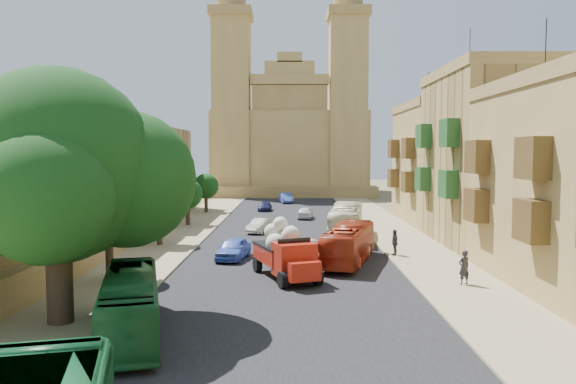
{
  "coord_description": "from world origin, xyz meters",
  "views": [
    {
      "loc": [
        0.26,
        -19.23,
        7.19
      ],
      "look_at": [
        0.0,
        26.0,
        4.0
      ],
      "focal_mm": 35.0,
      "sensor_mm": 36.0,
      "label": 1
    }
  ],
  "objects_px": {
    "church": "(290,139)",
    "olive_pickup": "(350,243)",
    "street_tree_a": "(109,217)",
    "ficus_tree": "(59,173)",
    "car_blue_a": "(233,249)",
    "street_tree_b": "(159,202)",
    "bus_cream_east": "(346,221)",
    "bus_green_north": "(130,304)",
    "pedestrian_c": "(395,242)",
    "car_white_b": "(305,213)",
    "car_blue_b": "(286,198)",
    "car_dkblue": "(265,207)",
    "car_white_a": "(260,226)",
    "pedestrian_a": "(464,267)",
    "street_tree_c": "(188,194)",
    "bus_red_east": "(349,244)",
    "car_cream": "(302,248)",
    "street_tree_d": "(206,186)",
    "red_truck": "(286,252)"
  },
  "relations": [
    {
      "from": "church",
      "to": "olive_pickup",
      "type": "relative_size",
      "value": 9.06
    },
    {
      "from": "street_tree_a",
      "to": "ficus_tree",
      "type": "bearing_deg",
      "value": -85.74
    },
    {
      "from": "street_tree_a",
      "to": "car_blue_a",
      "type": "xyz_separation_m",
      "value": [
        6.36,
        6.18,
        -2.87
      ]
    },
    {
      "from": "street_tree_b",
      "to": "bus_cream_east",
      "type": "height_order",
      "value": "street_tree_b"
    },
    {
      "from": "olive_pickup",
      "to": "bus_cream_east",
      "type": "relative_size",
      "value": 0.39
    },
    {
      "from": "olive_pickup",
      "to": "bus_green_north",
      "type": "bearing_deg",
      "value": -120.7
    },
    {
      "from": "ficus_tree",
      "to": "pedestrian_c",
      "type": "bearing_deg",
      "value": 42.8
    },
    {
      "from": "street_tree_b",
      "to": "olive_pickup",
      "type": "distance_m",
      "value": 15.17
    },
    {
      "from": "car_white_b",
      "to": "car_blue_b",
      "type": "relative_size",
      "value": 0.87
    },
    {
      "from": "church",
      "to": "car_dkblue",
      "type": "height_order",
      "value": "church"
    },
    {
      "from": "bus_cream_east",
      "to": "car_blue_a",
      "type": "distance_m",
      "value": 12.55
    },
    {
      "from": "olive_pickup",
      "to": "street_tree_a",
      "type": "bearing_deg",
      "value": -150.97
    },
    {
      "from": "car_white_a",
      "to": "car_white_b",
      "type": "height_order",
      "value": "car_white_b"
    },
    {
      "from": "ficus_tree",
      "to": "street_tree_b",
      "type": "bearing_deg",
      "value": 91.71
    },
    {
      "from": "street_tree_a",
      "to": "street_tree_b",
      "type": "xyz_separation_m",
      "value": [
        0.0,
        12.0,
        -0.27
      ]
    },
    {
      "from": "olive_pickup",
      "to": "pedestrian_a",
      "type": "distance_m",
      "value": 10.47
    },
    {
      "from": "street_tree_c",
      "to": "bus_red_east",
      "type": "bearing_deg",
      "value": -53.76
    },
    {
      "from": "car_cream",
      "to": "car_blue_b",
      "type": "height_order",
      "value": "car_cream"
    },
    {
      "from": "street_tree_c",
      "to": "street_tree_d",
      "type": "height_order",
      "value": "street_tree_d"
    },
    {
      "from": "pedestrian_c",
      "to": "street_tree_a",
      "type": "bearing_deg",
      "value": -73.14
    },
    {
      "from": "bus_green_north",
      "to": "pedestrian_c",
      "type": "xyz_separation_m",
      "value": [
        13.57,
        17.31,
        -0.33
      ]
    },
    {
      "from": "street_tree_c",
      "to": "car_cream",
      "type": "relative_size",
      "value": 0.88
    },
    {
      "from": "olive_pickup",
      "to": "car_white_a",
      "type": "bearing_deg",
      "value": 122.92
    },
    {
      "from": "church",
      "to": "street_tree_a",
      "type": "xyz_separation_m",
      "value": [
        -10.0,
        -66.61,
        -5.92
      ]
    },
    {
      "from": "bus_red_east",
      "to": "car_blue_a",
      "type": "distance_m",
      "value": 7.76
    },
    {
      "from": "car_blue_a",
      "to": "car_white_a",
      "type": "distance_m",
      "value": 12.57
    },
    {
      "from": "ficus_tree",
      "to": "church",
      "type": "bearing_deg",
      "value": 82.82
    },
    {
      "from": "bus_cream_east",
      "to": "pedestrian_a",
      "type": "distance_m",
      "value": 17.14
    },
    {
      "from": "church",
      "to": "olive_pickup",
      "type": "xyz_separation_m",
      "value": [
        4.41,
        -58.61,
        -8.71
      ]
    },
    {
      "from": "bus_green_north",
      "to": "pedestrian_c",
      "type": "relative_size",
      "value": 4.89
    },
    {
      "from": "street_tree_d",
      "to": "car_white_b",
      "type": "xyz_separation_m",
      "value": [
        11.78,
        -6.53,
        -2.48
      ]
    },
    {
      "from": "ficus_tree",
      "to": "car_blue_b",
      "type": "distance_m",
      "value": 57.47
    },
    {
      "from": "bus_red_east",
      "to": "car_cream",
      "type": "distance_m",
      "value": 3.42
    },
    {
      "from": "street_tree_b",
      "to": "street_tree_c",
      "type": "bearing_deg",
      "value": 90.0
    },
    {
      "from": "car_white_a",
      "to": "pedestrian_a",
      "type": "bearing_deg",
      "value": -37.8
    },
    {
      "from": "street_tree_d",
      "to": "bus_red_east",
      "type": "distance_m",
      "value": 34.16
    },
    {
      "from": "bus_red_east",
      "to": "bus_cream_east",
      "type": "height_order",
      "value": "bus_cream_east"
    },
    {
      "from": "bus_cream_east",
      "to": "car_dkblue",
      "type": "xyz_separation_m",
      "value": [
        -7.84,
        22.17,
        -0.9
      ]
    },
    {
      "from": "church",
      "to": "car_white_a",
      "type": "relative_size",
      "value": 9.55
    },
    {
      "from": "car_blue_b",
      "to": "pedestrian_c",
      "type": "xyz_separation_m",
      "value": [
        8.0,
        -40.84,
        0.19
      ]
    },
    {
      "from": "car_white_a",
      "to": "pedestrian_c",
      "type": "xyz_separation_m",
      "value": [
        10.01,
        -11.04,
        0.29
      ]
    },
    {
      "from": "church",
      "to": "car_cream",
      "type": "distance_m",
      "value": 60.82
    },
    {
      "from": "red_truck",
      "to": "olive_pickup",
      "type": "height_order",
      "value": "red_truck"
    },
    {
      "from": "red_truck",
      "to": "car_blue_a",
      "type": "distance_m",
      "value": 6.83
    },
    {
      "from": "red_truck",
      "to": "pedestrian_c",
      "type": "xyz_separation_m",
      "value": [
        7.55,
        7.24,
        -0.61
      ]
    },
    {
      "from": "red_truck",
      "to": "church",
      "type": "bearing_deg",
      "value": 89.96
    },
    {
      "from": "pedestrian_a",
      "to": "pedestrian_c",
      "type": "relative_size",
      "value": 1.04
    },
    {
      "from": "red_truck",
      "to": "car_cream",
      "type": "bearing_deg",
      "value": 80.14
    },
    {
      "from": "street_tree_a",
      "to": "car_cream",
      "type": "height_order",
      "value": "street_tree_a"
    },
    {
      "from": "bus_green_north",
      "to": "pedestrian_a",
      "type": "distance_m",
      "value": 17.93
    }
  ]
}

